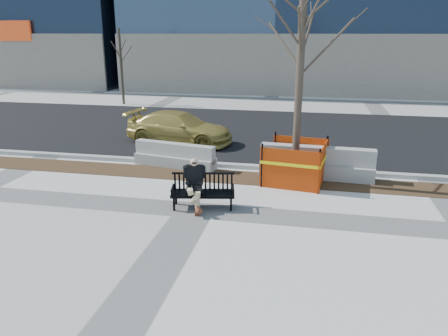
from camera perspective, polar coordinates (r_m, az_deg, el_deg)
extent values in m
plane|color=beige|center=(10.44, -3.78, -5.57)|extent=(120.00, 120.00, 0.00)
cube|color=#47301C|center=(12.80, -0.76, -1.08)|extent=(40.00, 1.20, 0.02)
cube|color=black|center=(18.69, 3.26, 4.87)|extent=(60.00, 10.40, 0.01)
cube|color=#9E9B93|center=(13.67, 0.08, 0.38)|extent=(60.00, 0.25, 0.12)
imported|color=#B09941|center=(16.77, -5.85, 3.31)|extent=(4.34, 2.29, 1.20)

